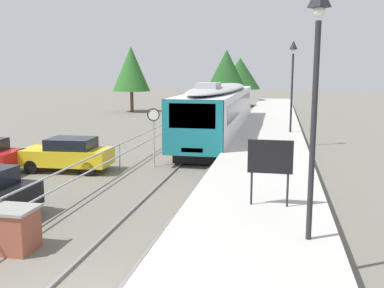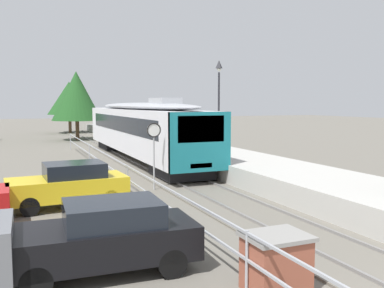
{
  "view_description": "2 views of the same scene",
  "coord_description": "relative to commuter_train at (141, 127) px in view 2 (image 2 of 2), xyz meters",
  "views": [
    {
      "loc": [
        3.78,
        -6.33,
        4.5
      ],
      "look_at": [
        0.4,
        10.46,
        1.6
      ],
      "focal_mm": 40.32,
      "sensor_mm": 36.0,
      "label": 1
    },
    {
      "loc": [
        -7.19,
        -3.58,
        3.6
      ],
      "look_at": [
        0.0,
        13.46,
        1.8
      ],
      "focal_mm": 39.23,
      "sensor_mm": 36.0,
      "label": 2
    }
  ],
  "objects": [
    {
      "name": "brick_utility_cabinet",
      "position": [
        -2.71,
        -18.68,
        -1.57
      ],
      "size": [
        1.21,
        0.99,
        1.13
      ],
      "color": "brown",
      "rests_on": "ground"
    },
    {
      "name": "ground_plane",
      "position": [
        -3.0,
        0.41,
        -2.14
      ],
      "size": [
        160.0,
        160.0,
        0.0
      ],
      "primitive_type": "plane",
      "color": "#6B665B"
    },
    {
      "name": "speed_limit_sign",
      "position": [
        -1.94,
        -8.66,
        -0.02
      ],
      "size": [
        0.61,
        0.1,
        2.81
      ],
      "color": "#9EA0A5",
      "rests_on": "ground"
    },
    {
      "name": "track_rails",
      "position": [
        0.0,
        0.41,
        -2.11
      ],
      "size": [
        3.2,
        60.0,
        0.14
      ],
      "color": "#6B665B",
      "rests_on": "ground"
    },
    {
      "name": "station_platform",
      "position": [
        3.25,
        0.41,
        -1.69
      ],
      "size": [
        3.9,
        60.0,
        0.9
      ],
      "primitive_type": "cube",
      "color": "#B7B5AD",
      "rests_on": "ground"
    },
    {
      "name": "carpark_fence",
      "position": [
        -3.3,
        -9.59,
        -1.23
      ],
      "size": [
        0.06,
        36.06,
        1.25
      ],
      "color": "#9EA0A5",
      "rests_on": "ground"
    },
    {
      "name": "tree_behind_carpark",
      "position": [
        -1.13,
        27.1,
        2.07
      ],
      "size": [
        5.15,
        5.15,
        6.18
      ],
      "color": "brown",
      "rests_on": "ground"
    },
    {
      "name": "parked_hatchback_black",
      "position": [
        -5.54,
        -16.47,
        -1.35
      ],
      "size": [
        4.07,
        1.92,
        1.53
      ],
      "color": "black",
      "rests_on": "ground"
    },
    {
      "name": "tree_behind_station_far",
      "position": [
        -1.62,
        16.92,
        2.17
      ],
      "size": [
        4.81,
        4.81,
        6.7
      ],
      "color": "brown",
      "rests_on": "ground"
    },
    {
      "name": "commuter_train",
      "position": [
        0.0,
        0.0,
        0.0
      ],
      "size": [
        2.82,
        18.5,
        3.74
      ],
      "color": "silver",
      "rests_on": "track_rails"
    },
    {
      "name": "platform_lamp_mid_platform",
      "position": [
        4.51,
        -1.73,
        2.48
      ],
      "size": [
        0.34,
        0.34,
        5.35
      ],
      "color": "#232328",
      "rests_on": "station_platform"
    },
    {
      "name": "parked_hatchback_yellow",
      "position": [
        -5.54,
        -10.22,
        -1.35
      ],
      "size": [
        4.09,
        1.98,
        1.53
      ],
      "color": "gold",
      "rests_on": "ground"
    }
  ]
}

